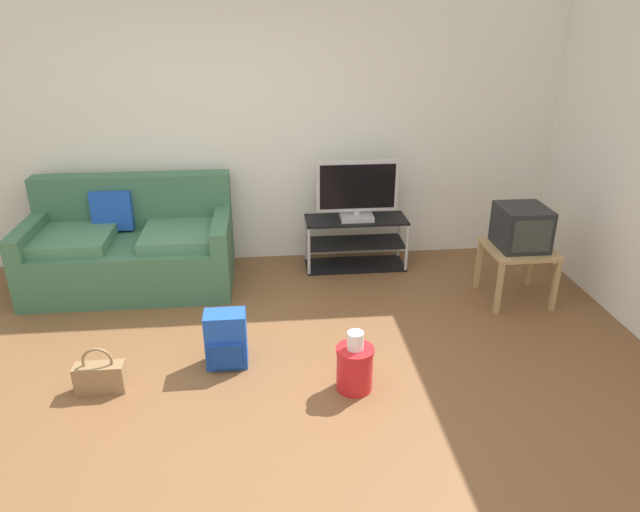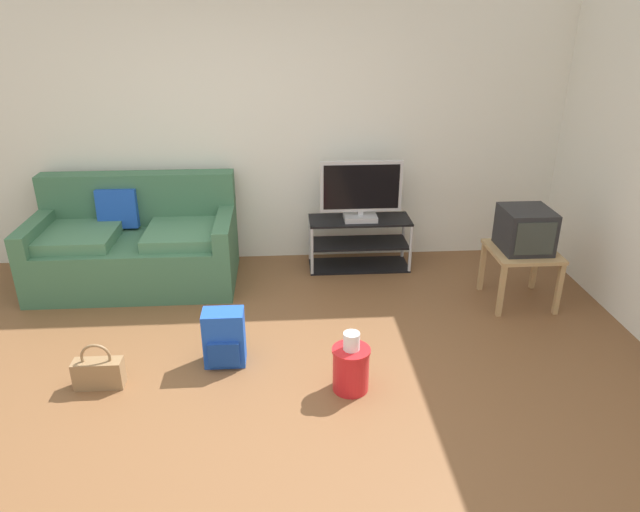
% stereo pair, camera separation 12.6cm
% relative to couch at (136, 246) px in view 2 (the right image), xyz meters
% --- Properties ---
extents(ground_plane, '(9.00, 9.80, 0.02)m').
position_rel_couch_xyz_m(ground_plane, '(1.06, -1.91, -0.36)').
color(ground_plane, brown).
extents(wall_back, '(9.00, 0.10, 2.70)m').
position_rel_couch_xyz_m(wall_back, '(1.06, 0.54, 1.00)').
color(wall_back, silver).
rests_on(wall_back, ground_plane).
extents(couch, '(1.79, 0.93, 0.95)m').
position_rel_couch_xyz_m(couch, '(0.00, 0.00, 0.00)').
color(couch, '#3D6B4C').
rests_on(couch, ground_plane).
extents(tv_stand, '(0.97, 0.38, 0.49)m').
position_rel_couch_xyz_m(tv_stand, '(2.08, 0.17, -0.10)').
color(tv_stand, black).
rests_on(tv_stand, ground_plane).
extents(flat_tv, '(0.76, 0.22, 0.57)m').
position_rel_couch_xyz_m(flat_tv, '(2.08, 0.15, 0.43)').
color(flat_tv, '#B2B2B7').
rests_on(flat_tv, tv_stand).
extents(side_table, '(0.54, 0.54, 0.49)m').
position_rel_couch_xyz_m(side_table, '(3.35, -0.64, 0.06)').
color(side_table, tan).
rests_on(side_table, ground_plane).
extents(crt_tv, '(0.39, 0.42, 0.35)m').
position_rel_couch_xyz_m(crt_tv, '(3.35, -0.62, 0.31)').
color(crt_tv, '#232326').
rests_on(crt_tv, side_table).
extents(backpack, '(0.29, 0.26, 0.41)m').
position_rel_couch_xyz_m(backpack, '(0.91, -1.41, -0.15)').
color(backpack, blue).
rests_on(backpack, ground_plane).
extents(handbag, '(0.32, 0.12, 0.33)m').
position_rel_couch_xyz_m(handbag, '(0.09, -1.64, -0.24)').
color(handbag, olive).
rests_on(handbag, ground_plane).
extents(cleaning_bucket, '(0.26, 0.26, 0.43)m').
position_rel_couch_xyz_m(cleaning_bucket, '(1.77, -1.78, -0.17)').
color(cleaning_bucket, red).
rests_on(cleaning_bucket, ground_plane).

